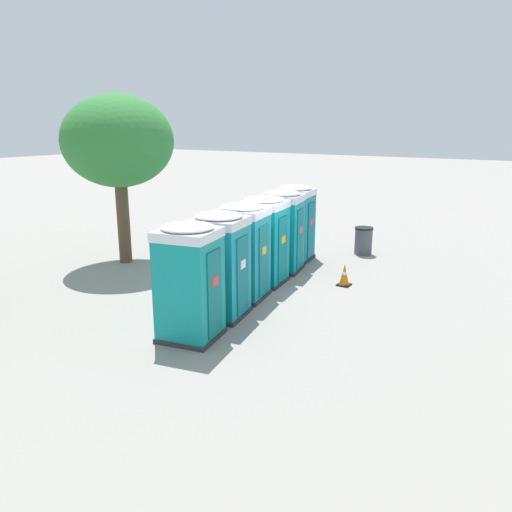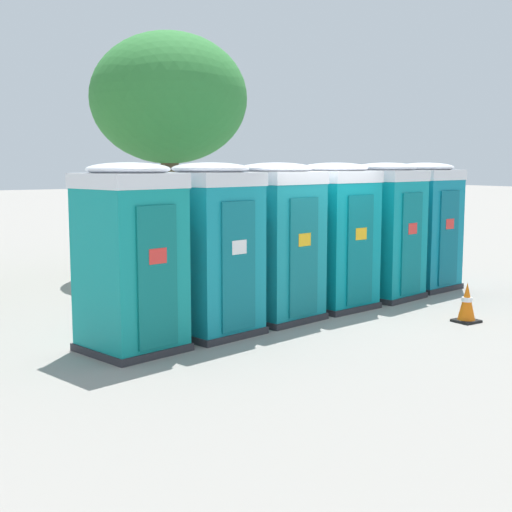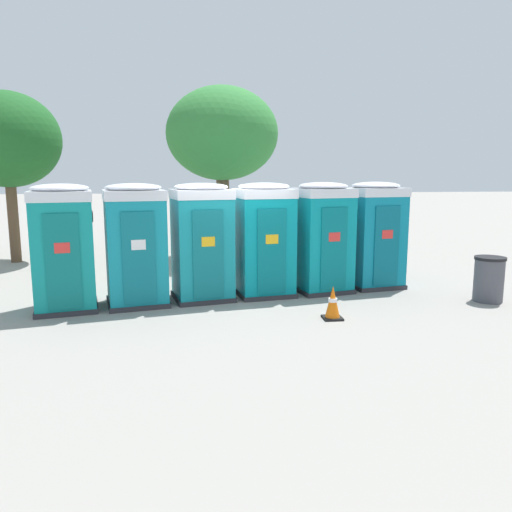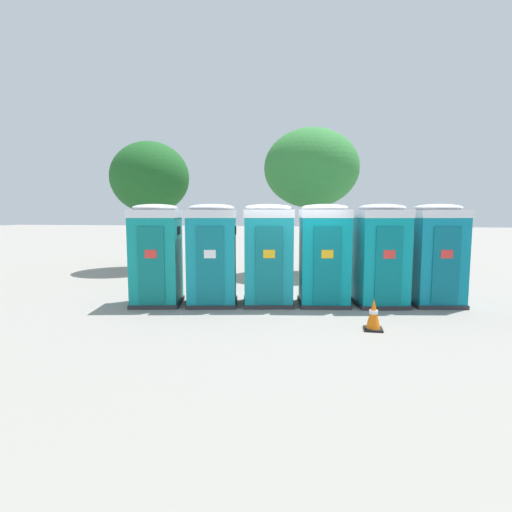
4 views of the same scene
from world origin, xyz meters
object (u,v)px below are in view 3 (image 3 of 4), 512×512
(portapotty_5, at_px, (374,234))
(traffic_cone, at_px, (333,303))
(portapotty_3, at_px, (264,239))
(portapotty_4, at_px, (322,237))
(street_tree_1, at_px, (222,135))
(trash_can, at_px, (489,279))
(portapotty_0, at_px, (63,247))
(portapotty_1, at_px, (136,244))
(street_tree_0, at_px, (7,140))
(portapotty_2, at_px, (202,241))

(portapotty_5, xyz_separation_m, traffic_cone, (-1.76, -2.59, -0.97))
(portapotty_3, xyz_separation_m, portapotty_4, (1.40, 0.19, 0.00))
(street_tree_1, relative_size, trash_can, 5.58)
(portapotty_0, height_order, trash_can, portapotty_0)
(portapotty_0, bearing_deg, portapotty_1, 9.73)
(street_tree_0, relative_size, traffic_cone, 8.08)
(street_tree_1, bearing_deg, portapotty_4, -68.17)
(portapotty_1, height_order, street_tree_1, street_tree_1)
(street_tree_0, distance_m, traffic_cone, 11.41)
(portapotty_3, distance_m, traffic_cone, 2.52)
(portapotty_4, bearing_deg, trash_can, -23.21)
(portapotty_5, xyz_separation_m, street_tree_0, (-9.82, 4.72, 2.44))
(portapotty_5, bearing_deg, street_tree_0, 154.32)
(trash_can, bearing_deg, portapotty_2, 170.54)
(portapotty_0, relative_size, trash_can, 2.61)
(portapotty_1, bearing_deg, portapotty_0, -170.27)
(portapotty_5, bearing_deg, trash_can, -41.71)
(portapotty_2, bearing_deg, portapotty_3, 8.78)
(trash_can, bearing_deg, portapotty_5, 138.29)
(trash_can, bearing_deg, portapotty_3, 165.36)
(portapotty_5, xyz_separation_m, street_tree_1, (-3.34, 4.61, 2.66))
(portapotty_1, bearing_deg, portapotty_4, 9.32)
(portapotty_3, relative_size, traffic_cone, 3.97)
(portapotty_2, bearing_deg, street_tree_1, 81.30)
(portapotty_0, distance_m, portapotty_4, 5.63)
(street_tree_0, bearing_deg, portapotty_0, -64.09)
(portapotty_5, height_order, street_tree_1, street_tree_1)
(portapotty_0, distance_m, trash_can, 8.93)
(portapotty_3, xyz_separation_m, street_tree_1, (-0.58, 5.11, 2.66))
(portapotty_5, relative_size, trash_can, 2.61)
(street_tree_0, relative_size, trash_can, 5.31)
(portapotty_1, xyz_separation_m, portapotty_5, (5.54, 1.00, 0.00))
(portapotty_0, relative_size, portapotty_1, 1.00)
(portapotty_5, height_order, traffic_cone, portapotty_5)
(portapotty_3, bearing_deg, portapotty_0, -170.05)
(portapotty_0, relative_size, traffic_cone, 3.97)
(portapotty_0, height_order, portapotty_5, same)
(street_tree_0, xyz_separation_m, street_tree_1, (6.48, -0.11, 0.22))
(portapotty_5, height_order, trash_can, portapotty_5)
(street_tree_0, height_order, trash_can, street_tree_0)
(portapotty_0, distance_m, portapotty_3, 4.22)
(portapotty_2, height_order, street_tree_0, street_tree_0)
(portapotty_3, height_order, portapotty_5, same)
(portapotty_0, relative_size, portapotty_4, 1.00)
(street_tree_1, relative_size, traffic_cone, 8.49)
(portapotty_2, xyz_separation_m, trash_can, (6.11, -1.02, -0.79))
(portapotty_4, bearing_deg, street_tree_1, 111.83)
(portapotty_1, bearing_deg, traffic_cone, -22.91)
(portapotty_4, height_order, traffic_cone, portapotty_4)
(portapotty_3, height_order, trash_can, portapotty_3)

